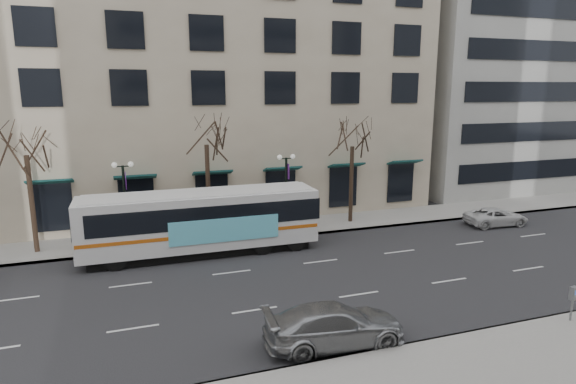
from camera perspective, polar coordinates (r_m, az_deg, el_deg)
name	(u,v)px	position (r m, az deg, el deg)	size (l,w,h in m)	color
ground	(242,290)	(23.40, -5.47, -11.44)	(160.00, 160.00, 0.00)	black
sidewalk_far	(282,228)	(32.82, -0.66, -4.26)	(80.00, 4.00, 0.15)	gray
building_hotel	(154,55)	(42.09, -15.56, 15.33)	(40.00, 20.00, 24.00)	tan
building_office	(498,7)	(56.40, 23.58, 19.49)	(25.00, 20.00, 35.00)	#999993
tree_far_left	(24,138)	(30.26, -28.78, 5.64)	(3.60, 3.60, 8.34)	black
tree_far_mid	(206,129)	(30.20, -9.69, 7.34)	(3.60, 3.60, 8.55)	black
tree_far_right	(353,132)	(33.34, 7.67, 7.01)	(3.60, 3.60, 8.06)	black
lamp_post_left	(125,200)	(29.80, -18.73, -0.91)	(1.22, 0.45, 5.21)	black
lamp_post_right	(286,189)	(31.39, -0.20, 0.38)	(1.22, 0.45, 5.21)	black
city_bus	(202,220)	(27.98, -10.10, -3.30)	(13.42, 3.07, 3.63)	silver
silver_car	(335,325)	(18.55, 5.54, -15.43)	(2.16, 5.31, 1.54)	#95979B
white_pickup	(496,217)	(36.58, 23.43, -2.70)	(2.02, 4.39, 1.22)	silver
pay_station	(573,296)	(22.81, 30.72, -10.56)	(0.34, 0.24, 1.44)	slate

